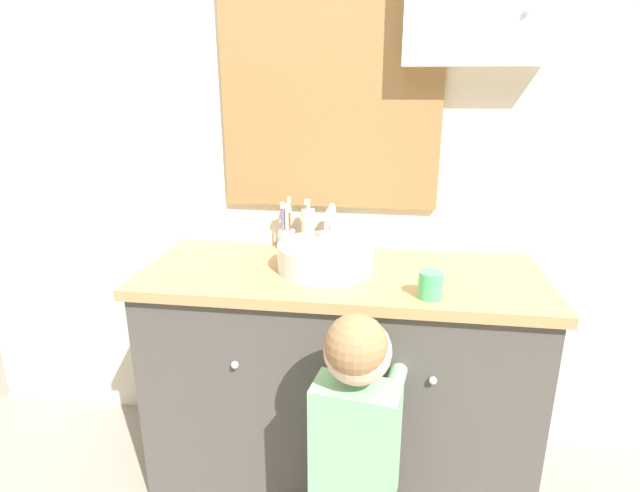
# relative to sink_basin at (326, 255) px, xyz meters

# --- Properties ---
(wall_back) EXTENTS (3.20, 0.18, 2.50)m
(wall_back) POSITION_rel_sink_basin_xyz_m (0.07, 0.27, 0.43)
(wall_back) COLOR beige
(wall_back) RESTS_ON ground_plane
(vanity_counter) EXTENTS (1.33, 0.53, 0.81)m
(vanity_counter) POSITION_rel_sink_basin_xyz_m (0.05, -0.02, -0.45)
(vanity_counter) COLOR #4C4742
(vanity_counter) RESTS_ON ground_plane
(sink_basin) EXTENTS (0.32, 0.37, 0.18)m
(sink_basin) POSITION_rel_sink_basin_xyz_m (0.00, 0.00, 0.00)
(sink_basin) COLOR silver
(sink_basin) RESTS_ON vanity_counter
(toothbrush_holder) EXTENTS (0.06, 0.06, 0.20)m
(toothbrush_holder) POSITION_rel_sink_basin_xyz_m (-0.17, 0.18, 0.00)
(toothbrush_holder) COLOR silver
(toothbrush_holder) RESTS_ON vanity_counter
(soap_dispenser) EXTENTS (0.05, 0.05, 0.20)m
(soap_dispenser) POSITION_rel_sink_basin_xyz_m (-0.09, 0.18, 0.04)
(soap_dispenser) COLOR beige
(soap_dispenser) RESTS_ON vanity_counter
(child_figure) EXTENTS (0.28, 0.42, 0.87)m
(child_figure) POSITION_rel_sink_basin_xyz_m (0.14, -0.45, -0.35)
(child_figure) COLOR slate
(child_figure) RESTS_ON ground_plane
(drinking_cup) EXTENTS (0.07, 0.07, 0.08)m
(drinking_cup) POSITION_rel_sink_basin_xyz_m (0.33, -0.20, -0.01)
(drinking_cup) COLOR #4CC670
(drinking_cup) RESTS_ON vanity_counter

